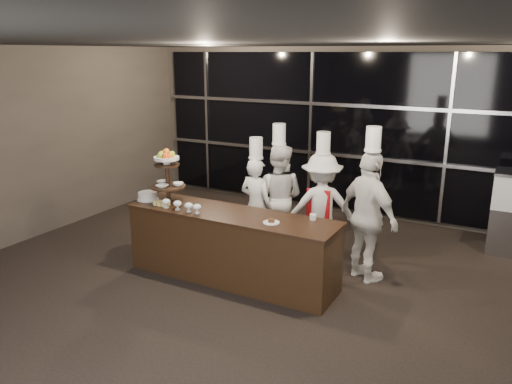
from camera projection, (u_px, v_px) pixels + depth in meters
The scene contains 13 objects.
room at pixel (224, 212), 4.52m from camera, with size 10.00×10.00×10.00m.
window_wall at pixel (375, 135), 8.68m from camera, with size 8.60×0.10×2.80m.
buffet_counter at pixel (231, 246), 6.48m from camera, with size 2.84×0.74×0.92m.
display_stand at pixel (167, 172), 6.71m from camera, with size 0.48×0.48×0.74m.
compotes at pixel (182, 205), 6.43m from camera, with size 0.61×0.11×0.12m.
layer_cake at pixel (148, 196), 6.92m from camera, with size 0.30×0.30×0.11m.
pastry_squares at pixel (162, 203), 6.67m from camera, with size 0.20×0.13×0.05m.
small_plate at pixel (271, 222), 5.98m from camera, with size 0.20×0.20×0.05m.
chef_cup at pixel (313, 217), 6.09m from camera, with size 0.08×0.08×0.07m, color white.
chef_a at pixel (256, 203), 7.33m from camera, with size 0.56×0.40×1.73m.
chef_b at pixel (278, 196), 7.47m from camera, with size 0.86×0.71×1.91m.
chef_c at pixel (321, 206), 7.07m from camera, with size 1.16×0.99×1.85m.
chef_d at pixel (368, 216), 6.37m from camera, with size 1.08×0.90×2.03m.
Camera 1 is at (2.32, -3.63, 2.90)m, focal length 35.00 mm.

